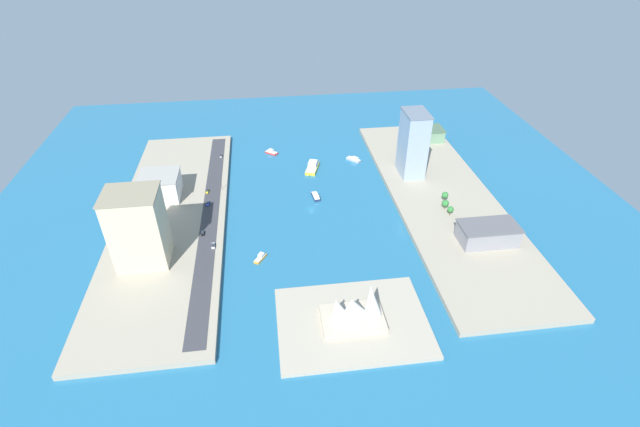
% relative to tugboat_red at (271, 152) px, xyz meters
% --- Properties ---
extents(ground_plane, '(440.00, 440.00, 0.00)m').
position_rel_tugboat_red_xyz_m(ground_plane, '(-23.45, 87.22, -1.17)').
color(ground_plane, '#23668E').
extents(quay_west, '(70.00, 240.00, 3.15)m').
position_rel_tugboat_red_xyz_m(quay_west, '(-116.30, 87.22, 0.40)').
color(quay_west, '#9E937F').
rests_on(quay_west, ground_plane).
extents(quay_east, '(70.00, 240.00, 3.15)m').
position_rel_tugboat_red_xyz_m(quay_east, '(69.40, 87.22, 0.40)').
color(quay_east, '#9E937F').
rests_on(quay_east, ground_plane).
extents(peninsula_point, '(74.47, 54.69, 2.00)m').
position_rel_tugboat_red_xyz_m(peninsula_point, '(-31.90, 191.49, -0.17)').
color(peninsula_point, '#A89E89').
rests_on(peninsula_point, ground_plane).
extents(road_strip, '(10.81, 228.00, 0.15)m').
position_rel_tugboat_red_xyz_m(road_strip, '(44.08, 87.22, 2.05)').
color(road_strip, '#38383D').
rests_on(road_strip, quay_east).
extents(tugboat_red, '(10.89, 10.26, 3.56)m').
position_rel_tugboat_red_xyz_m(tugboat_red, '(0.00, 0.00, 0.00)').
color(tugboat_red, red).
rests_on(tugboat_red, ground_plane).
extents(yacht_sleek_gray, '(11.26, 11.94, 3.31)m').
position_rel_tugboat_red_xyz_m(yacht_sleek_gray, '(-65.45, 21.53, 0.08)').
color(yacht_sleek_gray, '#999EA3').
rests_on(yacht_sleek_gray, ground_plane).
extents(ferry_yellow_fast, '(13.44, 21.95, 6.18)m').
position_rel_tugboat_red_xyz_m(ferry_yellow_fast, '(-30.72, 31.65, 1.06)').
color(ferry_yellow_fast, yellow).
rests_on(ferry_yellow_fast, ground_plane).
extents(water_taxi_orange, '(8.09, 10.00, 3.31)m').
position_rel_tugboat_red_xyz_m(water_taxi_orange, '(12.32, 135.56, -0.01)').
color(water_taxi_orange, orange).
rests_on(water_taxi_orange, ground_plane).
extents(patrol_launch_navy, '(5.40, 12.90, 3.43)m').
position_rel_tugboat_red_xyz_m(patrol_launch_navy, '(-28.16, 73.10, 0.17)').
color(patrol_launch_navy, '#1E284C').
rests_on(patrol_launch_navy, ground_plane).
extents(tower_tall_glass, '(16.75, 25.10, 48.52)m').
position_rel_tugboat_red_xyz_m(tower_tall_glass, '(-102.53, 52.13, 26.27)').
color(tower_tall_glass, '#8C9EB2').
rests_on(tower_tall_glass, quay_west).
extents(hotel_broad_white, '(26.87, 26.12, 16.97)m').
position_rel_tugboat_red_xyz_m(hotel_broad_white, '(78.61, 62.27, 10.50)').
color(hotel_broad_white, silver).
rests_on(hotel_broad_white, quay_east).
extents(terminal_long_green, '(27.77, 19.06, 10.49)m').
position_rel_tugboat_red_xyz_m(terminal_long_green, '(-133.36, -2.49, 7.25)').
color(terminal_long_green, slate).
rests_on(terminal_long_green, quay_west).
extents(office_block_beige, '(29.15, 24.42, 45.03)m').
position_rel_tugboat_red_xyz_m(office_block_beige, '(77.35, 131.23, 24.53)').
color(office_block_beige, '#C6B793').
rests_on(office_block_beige, quay_east).
extents(warehouse_low_gray, '(35.00, 19.12, 11.89)m').
position_rel_tugboat_red_xyz_m(warehouse_low_gray, '(-124.07, 140.35, 7.95)').
color(warehouse_low_gray, gray).
rests_on(warehouse_low_gray, quay_west).
extents(hatchback_blue, '(1.97, 5.20, 1.53)m').
position_rel_tugboat_red_xyz_m(hatchback_blue, '(46.31, 76.75, 2.89)').
color(hatchback_blue, black).
rests_on(hatchback_blue, road_strip).
extents(suv_black, '(2.10, 4.43, 1.66)m').
position_rel_tugboat_red_xyz_m(suv_black, '(47.16, 110.85, 2.93)').
color(suv_black, black).
rests_on(suv_black, road_strip).
extents(taxi_yellow_cab, '(2.03, 5.02, 1.56)m').
position_rel_tugboat_red_xyz_m(taxi_yellow_cab, '(47.89, 60.68, 2.89)').
color(taxi_yellow_cab, black).
rests_on(taxi_yellow_cab, road_strip).
extents(van_white, '(2.13, 5.25, 1.64)m').
position_rel_tugboat_red_xyz_m(van_white, '(39.93, 124.44, 2.93)').
color(van_white, black).
rests_on(van_white, road_strip).
extents(sedan_silver, '(1.94, 4.91, 1.61)m').
position_rel_tugboat_red_xyz_m(sedan_silver, '(40.74, 6.86, 2.91)').
color(sedan_silver, black).
rests_on(sedan_silver, road_strip).
extents(traffic_light_waterfront, '(0.36, 0.36, 6.50)m').
position_rel_tugboat_red_xyz_m(traffic_light_waterfront, '(37.64, 58.36, 6.32)').
color(traffic_light_waterfront, black).
rests_on(traffic_light_waterfront, quay_east).
extents(opera_landmark, '(31.03, 20.53, 22.86)m').
position_rel_tugboat_red_xyz_m(opera_landmark, '(-32.85, 191.49, 8.54)').
color(opera_landmark, '#BCAD93').
rests_on(opera_landmark, peninsula_point).
extents(park_tree_cluster, '(7.01, 19.68, 8.24)m').
position_rel_tugboat_red_xyz_m(park_tree_cluster, '(-112.47, 102.83, 7.07)').
color(park_tree_cluster, brown).
rests_on(park_tree_cluster, quay_west).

